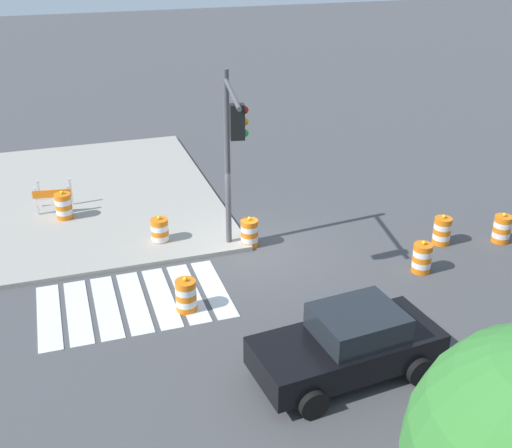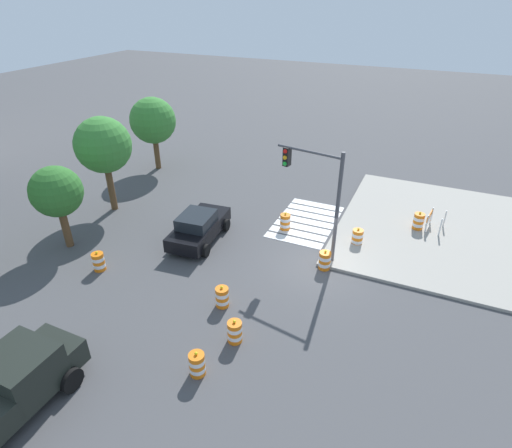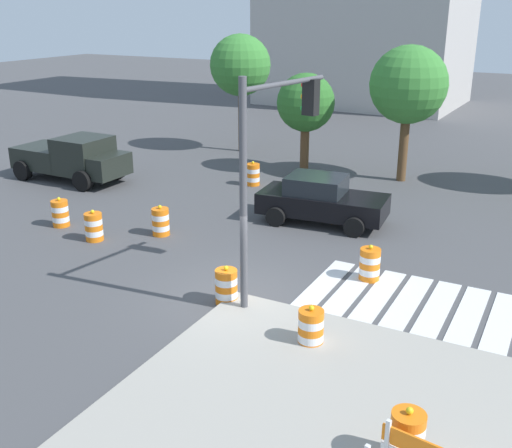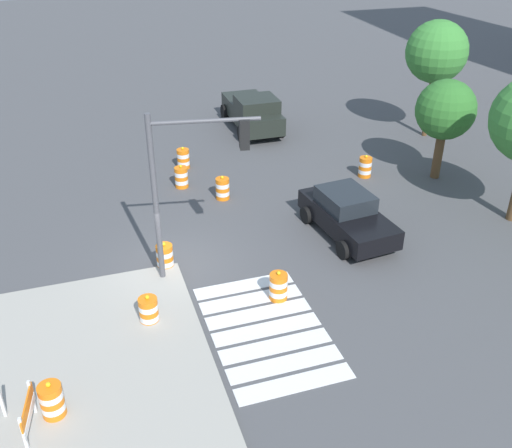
{
  "view_description": "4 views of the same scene",
  "coord_description": "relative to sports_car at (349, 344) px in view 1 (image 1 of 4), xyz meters",
  "views": [
    {
      "loc": [
        5.43,
        16.79,
        9.46
      ],
      "look_at": [
        0.25,
        1.11,
        1.5
      ],
      "focal_mm": 44.38,
      "sensor_mm": 36.0,
      "label": 1
    },
    {
      "loc": [
        -16.18,
        -4.04,
        11.71
      ],
      "look_at": [
        -0.13,
        3.12,
        1.68
      ],
      "focal_mm": 29.22,
      "sensor_mm": 36.0,
      "label": 2
    },
    {
      "loc": [
        7.11,
        -12.3,
        7.11
      ],
      "look_at": [
        0.01,
        1.13,
        1.63
      ],
      "focal_mm": 42.99,
      "sensor_mm": 36.0,
      "label": 3
    },
    {
      "loc": [
        16.3,
        -2.56,
        11.05
      ],
      "look_at": [
        -0.46,
        2.94,
        0.89
      ],
      "focal_mm": 40.79,
      "sensor_mm": 36.0,
      "label": 4
    }
  ],
  "objects": [
    {
      "name": "traffic_barrel_opposite_curb",
      "position": [
        -7.63,
        -4.46,
        -0.36
      ],
      "size": [
        0.56,
        0.56,
        1.02
      ],
      "color": "orange",
      "rests_on": "ground"
    },
    {
      "name": "traffic_barrel_median_near",
      "position": [
        -5.72,
        -4.95,
        -0.36
      ],
      "size": [
        0.56,
        0.56,
        1.02
      ],
      "color": "orange",
      "rests_on": "ground"
    },
    {
      "name": "traffic_barrel_near_corner",
      "position": [
        0.21,
        -6.74,
        -0.36
      ],
      "size": [
        0.56,
        0.56,
        1.02
      ],
      "color": "orange",
      "rests_on": "ground"
    },
    {
      "name": "construction_barricade",
      "position": [
        6.04,
        -11.09,
        -0.09
      ],
      "size": [
        1.34,
        0.96,
        1.0
      ],
      "color": "silver",
      "rests_on": "sidewalk_corner"
    },
    {
      "name": "sidewalk_corner",
      "position": [
        6.23,
        -12.35,
        -0.74
      ],
      "size": [
        12.0,
        12.0,
        0.15
      ],
      "primitive_type": "cube",
      "color": "#9E998E",
      "rests_on": "ground"
    },
    {
      "name": "traffic_barrel_median_far",
      "position": [
        -4.13,
        -3.57,
        -0.36
      ],
      "size": [
        0.56,
        0.56,
        1.02
      ],
      "color": "orange",
      "rests_on": "ground"
    },
    {
      "name": "sports_car",
      "position": [
        0.0,
        0.0,
        0.0
      ],
      "size": [
        4.45,
        2.45,
        1.63
      ],
      "color": "black",
      "rests_on": "ground"
    },
    {
      "name": "crosswalk_stripes",
      "position": [
        4.23,
        -4.55,
        -0.8
      ],
      "size": [
        5.1,
        3.2,
        0.02
      ],
      "color": "silver",
      "rests_on": "ground"
    },
    {
      "name": "traffic_barrel_on_sidewalk",
      "position": [
        5.72,
        -10.43,
        -0.21
      ],
      "size": [
        0.56,
        0.56,
        1.02
      ],
      "color": "orange",
      "rests_on": "sidewalk_corner"
    },
    {
      "name": "ground_plane",
      "position": [
        0.23,
        -6.35,
        -0.81
      ],
      "size": [
        120.0,
        120.0,
        0.0
      ],
      "primitive_type": "plane",
      "color": "#474749"
    },
    {
      "name": "traffic_barrel_lane_center",
      "position": [
        2.95,
        -3.72,
        -0.36
      ],
      "size": [
        0.56,
        0.56,
        1.02
      ],
      "color": "orange",
      "rests_on": "ground"
    },
    {
      "name": "traffic_barrel_crosswalk_end",
      "position": [
        2.91,
        -7.71,
        -0.36
      ],
      "size": [
        0.56,
        0.56,
        1.02
      ],
      "color": "orange",
      "rests_on": "ground"
    },
    {
      "name": "traffic_light_pole",
      "position": [
        1.01,
        -5.83,
        3.1
      ],
      "size": [
        0.76,
        3.25,
        5.5
      ],
      "color": "#4C4C51",
      "rests_on": "sidewalk_corner"
    }
  ]
}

